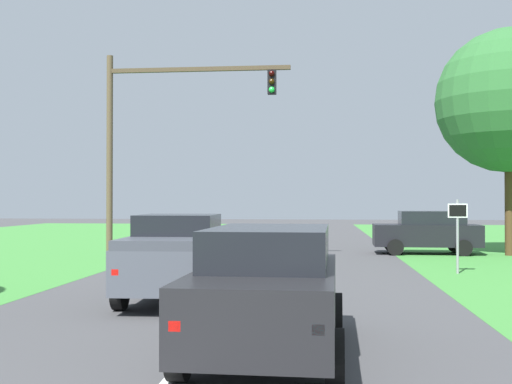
% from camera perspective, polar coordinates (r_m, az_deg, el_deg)
% --- Properties ---
extents(ground_plane, '(120.00, 120.00, 0.00)m').
position_cam_1_polar(ground_plane, '(14.82, -1.73, -9.67)').
color(ground_plane, '#424244').
extents(red_suv_near, '(2.30, 4.85, 1.89)m').
position_cam_1_polar(red_suv_near, '(9.49, 1.18, -8.63)').
color(red_suv_near, black).
rests_on(red_suv_near, ground_plane).
extents(pickup_truck_lead, '(2.35, 5.23, 1.97)m').
position_cam_1_polar(pickup_truck_lead, '(14.69, -6.96, -5.81)').
color(pickup_truck_lead, '#4C515B').
rests_on(pickup_truck_lead, ground_plane).
extents(traffic_light, '(7.08, 0.40, 7.87)m').
position_cam_1_polar(traffic_light, '(24.37, -9.17, 6.00)').
color(traffic_light, brown).
rests_on(traffic_light, ground_plane).
extents(keep_moving_sign, '(0.60, 0.09, 2.32)m').
position_cam_1_polar(keep_moving_sign, '(20.57, 17.85, -2.96)').
color(keep_moving_sign, gray).
rests_on(keep_moving_sign, ground_plane).
extents(oak_tree_right, '(5.99, 5.99, 9.43)m').
position_cam_1_polar(oak_tree_right, '(28.35, 21.99, 7.68)').
color(oak_tree_right, '#4C351E').
rests_on(oak_tree_right, ground_plane).
extents(crossing_suv_far, '(4.48, 2.20, 1.83)m').
position_cam_1_polar(crossing_suv_far, '(27.79, 15.31, -3.48)').
color(crossing_suv_far, black).
rests_on(crossing_suv_far, ground_plane).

